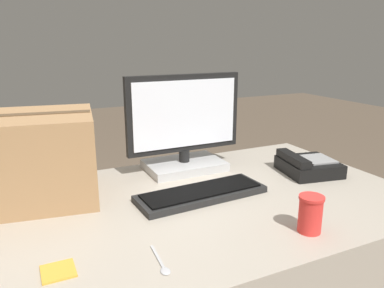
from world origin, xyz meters
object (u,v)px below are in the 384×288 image
Objects in this scene: monitor at (184,131)px; spoon at (162,264)px; desk_phone at (307,166)px; keyboard at (201,193)px; cardboard_box at (27,158)px; paper_cup_right at (310,214)px; sticky_note_pad at (58,271)px.

monitor reaches higher than spoon.
desk_phone reaches higher than spoon.
cardboard_box is (-0.53, 0.24, 0.13)m from keyboard.
desk_phone is 0.51m from paper_cup_right.
desk_phone is 2.26× the size of paper_cup_right.
spoon is at bearing -65.07° from cardboard_box.
desk_phone is at bearing 118.57° from spoon.
paper_cup_right is (-0.33, -0.38, 0.02)m from desk_phone.
cardboard_box reaches higher than sticky_note_pad.
keyboard is 6.01× the size of sticky_note_pad.
monitor reaches higher than desk_phone.
sticky_note_pad is at bearing -86.27° from cardboard_box.
keyboard is 3.38× the size of spoon.
paper_cup_right is at bearing -8.80° from sticky_note_pad.
cardboard_box is at bearing -151.04° from spoon.
keyboard is 0.50m from desk_phone.
monitor is 1.99× the size of desk_phone.
desk_phone is at bearing 15.35° from sticky_note_pad.
spoon is 0.64m from cardboard_box.
cardboard_box reaches higher than spoon.
keyboard is at bearing -103.15° from monitor.
spoon is at bearing -145.06° from desk_phone.
spoon is (-0.44, 0.03, -0.05)m from paper_cup_right.
monitor is at bearing 43.29° from sticky_note_pad.
paper_cup_right reaches higher than keyboard.
desk_phone is 1.04m from sticky_note_pad.
paper_cup_right is at bearing -67.80° from keyboard.
monitor is 1.00× the size of cardboard_box.
desk_phone is at bearing 0.13° from keyboard.
keyboard is 0.42m from spoon.
keyboard is at bearing 115.42° from paper_cup_right.
sticky_note_pad is at bearing -154.24° from desk_phone.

